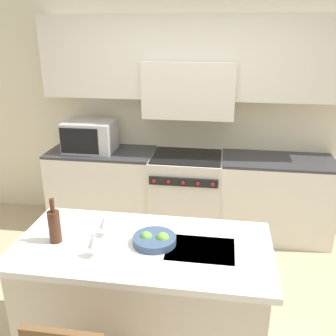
% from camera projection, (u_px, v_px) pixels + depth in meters
% --- Properties ---
extents(ground_plane, '(10.00, 10.00, 0.00)m').
position_uv_depth(ground_plane, '(163.00, 331.00, 2.99)').
color(ground_plane, tan).
extents(back_cabinetry, '(10.00, 0.46, 2.70)m').
position_uv_depth(back_cabinetry, '(190.00, 93.00, 4.22)').
color(back_cabinetry, beige).
rests_on(back_cabinetry, ground_plane).
extents(back_counter, '(3.23, 0.62, 0.93)m').
position_uv_depth(back_counter, '(186.00, 193.00, 4.37)').
color(back_counter, silver).
rests_on(back_counter, ground_plane).
extents(range_stove, '(0.80, 0.70, 0.93)m').
position_uv_depth(range_stove, '(186.00, 194.00, 4.36)').
color(range_stove, beige).
rests_on(range_stove, ground_plane).
extents(microwave, '(0.56, 0.44, 0.35)m').
position_uv_depth(microwave, '(90.00, 136.00, 4.30)').
color(microwave, '#B7B7BC').
rests_on(microwave, back_counter).
extents(kitchen_island, '(1.70, 0.84, 0.93)m').
position_uv_depth(kitchen_island, '(144.00, 301.00, 2.64)').
color(kitchen_island, beige).
rests_on(kitchen_island, ground_plane).
extents(wine_bottle, '(0.08, 0.08, 0.31)m').
position_uv_depth(wine_bottle, '(55.00, 226.00, 2.47)').
color(wine_bottle, '#422314').
rests_on(wine_bottle, kitchen_island).
extents(wine_glass_near, '(0.08, 0.08, 0.16)m').
position_uv_depth(wine_glass_near, '(94.00, 241.00, 2.31)').
color(wine_glass_near, white).
rests_on(wine_glass_near, kitchen_island).
extents(wine_glass_far, '(0.08, 0.08, 0.16)m').
position_uv_depth(wine_glass_far, '(105.00, 221.00, 2.54)').
color(wine_glass_far, white).
rests_on(wine_glass_far, kitchen_island).
extents(fruit_bowl, '(0.29, 0.29, 0.09)m').
position_uv_depth(fruit_bowl, '(155.00, 240.00, 2.48)').
color(fruit_bowl, '#384C6B').
rests_on(fruit_bowl, kitchen_island).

